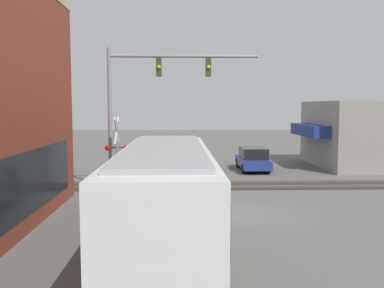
{
  "coord_description": "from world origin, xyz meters",
  "views": [
    {
      "loc": [
        -16.83,
        2.42,
        4.33
      ],
      "look_at": [
        5.42,
        1.69,
        2.34
      ],
      "focal_mm": 40.0,
      "sensor_mm": 36.0,
      "label": 1
    }
  ],
  "objects_px": {
    "city_bus": "(165,195)",
    "pedestrian_at_crossing": "(131,179)",
    "crossing_signal": "(117,148)",
    "parked_car_blue": "(253,160)"
  },
  "relations": [
    {
      "from": "city_bus",
      "to": "pedestrian_at_crossing",
      "type": "relative_size",
      "value": 6.28
    },
    {
      "from": "city_bus",
      "to": "pedestrian_at_crossing",
      "type": "xyz_separation_m",
      "value": [
        7.99,
        1.88,
        -0.9
      ]
    },
    {
      "from": "pedestrian_at_crossing",
      "to": "city_bus",
      "type": "bearing_deg",
      "value": -166.78
    },
    {
      "from": "pedestrian_at_crossing",
      "to": "parked_car_blue",
      "type": "bearing_deg",
      "value": -42.16
    },
    {
      "from": "city_bus",
      "to": "crossing_signal",
      "type": "distance_m",
      "value": 8.94
    },
    {
      "from": "crossing_signal",
      "to": "parked_car_blue",
      "type": "relative_size",
      "value": 0.87
    },
    {
      "from": "parked_car_blue",
      "to": "pedestrian_at_crossing",
      "type": "height_order",
      "value": "pedestrian_at_crossing"
    },
    {
      "from": "parked_car_blue",
      "to": "pedestrian_at_crossing",
      "type": "distance_m",
      "value": 10.84
    },
    {
      "from": "city_bus",
      "to": "pedestrian_at_crossing",
      "type": "distance_m",
      "value": 8.26
    },
    {
      "from": "parked_car_blue",
      "to": "city_bus",
      "type": "bearing_deg",
      "value": 161.38
    }
  ]
}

